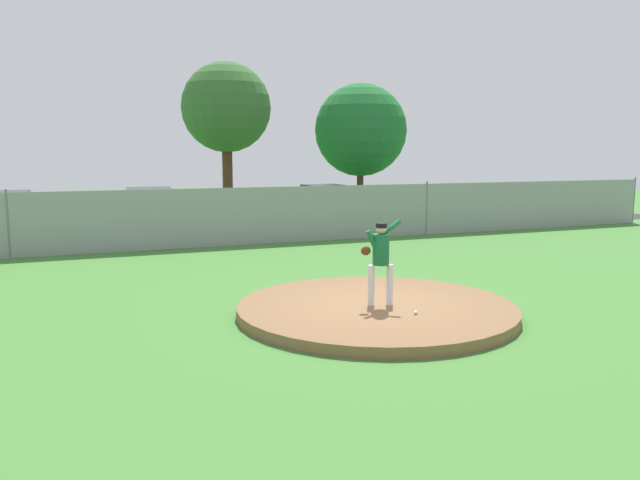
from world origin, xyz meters
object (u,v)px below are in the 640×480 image
at_px(parked_car_champagne, 230,211).
at_px(parked_car_white, 4,218).
at_px(parked_car_teal, 150,212).
at_px(parked_car_silver, 403,204).
at_px(baseball, 416,313).
at_px(pitcher_youth, 380,255).
at_px(parked_car_red, 327,206).

xyz_separation_m(parked_car_champagne, parked_car_white, (-8.45, -0.56, 0.08)).
height_order(parked_car_teal, parked_car_silver, parked_car_teal).
bearing_deg(parked_car_teal, parked_car_silver, 1.87).
xyz_separation_m(baseball, parked_car_teal, (-2.98, 15.41, 0.60)).
height_order(pitcher_youth, parked_car_silver, pitcher_youth).
bearing_deg(baseball, parked_car_white, 118.06).
bearing_deg(baseball, parked_car_red, 73.12).
height_order(parked_car_red, parked_car_teal, parked_car_teal).
relative_size(pitcher_youth, parked_car_silver, 0.38).
height_order(parked_car_red, parked_car_silver, parked_car_red).
height_order(parked_car_teal, parked_car_champagne, parked_car_teal).
bearing_deg(parked_car_champagne, parked_car_white, -176.20).
xyz_separation_m(baseball, parked_car_champagne, (0.33, 15.79, 0.52)).
relative_size(parked_car_champagne, parked_car_white, 0.99).
distance_m(parked_car_champagne, parked_car_white, 8.47).
xyz_separation_m(pitcher_youth, parked_car_silver, (8.96, 14.92, -0.43)).
relative_size(pitcher_youth, parked_car_teal, 0.38).
height_order(baseball, parked_car_white, parked_car_white).
xyz_separation_m(baseball, parked_car_red, (4.78, 15.75, 0.59)).
xyz_separation_m(parked_car_red, parked_car_teal, (-7.76, -0.34, 0.01)).
distance_m(parked_car_teal, parked_car_white, 5.14).
distance_m(parked_car_teal, parked_car_champagne, 3.33).
distance_m(baseball, parked_car_red, 16.47).
bearing_deg(parked_car_red, parked_car_silver, 0.57).
distance_m(parked_car_red, parked_car_white, 12.91).
height_order(parked_car_red, parked_car_white, parked_car_white).
distance_m(pitcher_youth, parked_car_champagne, 14.94).
bearing_deg(parked_car_silver, pitcher_youth, -120.99).
relative_size(parked_car_champagne, parked_car_silver, 1.04).
relative_size(parked_car_red, parked_car_white, 0.99).
xyz_separation_m(parked_car_red, parked_car_silver, (3.89, 0.04, -0.06)).
height_order(parked_car_teal, parked_car_white, parked_car_teal).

